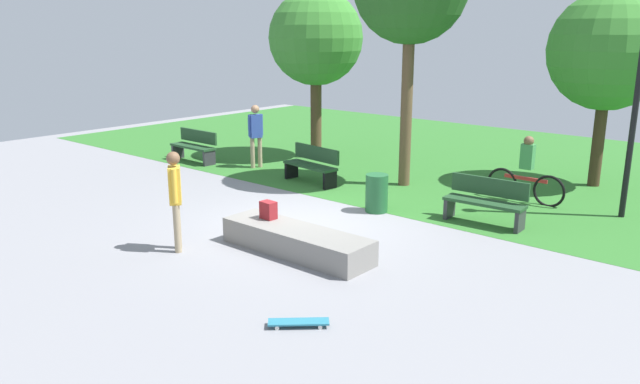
{
  "coord_description": "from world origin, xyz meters",
  "views": [
    {
      "loc": [
        7.9,
        -8.81,
        3.79
      ],
      "look_at": [
        1.0,
        -0.74,
        0.97
      ],
      "focal_mm": 34.81,
      "sensor_mm": 36.0,
      "label": 1
    }
  ],
  "objects_px": {
    "park_bench_center_lawn": "(312,164)",
    "trash_bin": "(377,193)",
    "backpack_on_ledge": "(268,210)",
    "tree_young_birch": "(609,51)",
    "concrete_ledge": "(296,241)",
    "cyclist_on_bicycle": "(526,174)",
    "park_bench_by_oak": "(195,145)",
    "lamp_post": "(640,74)",
    "park_bench_far_left": "(486,200)",
    "pedestrian_with_backpack": "(255,130)",
    "skateboard_by_ledge": "(299,322)",
    "tree_broad_elm": "(316,39)",
    "skater_performing_trick": "(175,193)"
  },
  "relations": [
    {
      "from": "skater_performing_trick",
      "to": "park_bench_far_left",
      "type": "height_order",
      "value": "skater_performing_trick"
    },
    {
      "from": "tree_broad_elm",
      "to": "park_bench_far_left",
      "type": "bearing_deg",
      "value": -21.97
    },
    {
      "from": "concrete_ledge",
      "to": "cyclist_on_bicycle",
      "type": "relative_size",
      "value": 1.59
    },
    {
      "from": "tree_young_birch",
      "to": "tree_broad_elm",
      "type": "distance_m",
      "value": 7.72
    },
    {
      "from": "tree_broad_elm",
      "to": "trash_bin",
      "type": "bearing_deg",
      "value": -36.47
    },
    {
      "from": "park_bench_center_lawn",
      "to": "trash_bin",
      "type": "distance_m",
      "value": 2.88
    },
    {
      "from": "tree_broad_elm",
      "to": "backpack_on_ledge",
      "type": "bearing_deg",
      "value": -55.54
    },
    {
      "from": "concrete_ledge",
      "to": "skateboard_by_ledge",
      "type": "relative_size",
      "value": 4.0
    },
    {
      "from": "park_bench_center_lawn",
      "to": "tree_broad_elm",
      "type": "distance_m",
      "value": 4.38
    },
    {
      "from": "backpack_on_ledge",
      "to": "park_bench_far_left",
      "type": "xyz_separation_m",
      "value": [
        2.5,
        3.56,
        -0.12
      ]
    },
    {
      "from": "park_bench_center_lawn",
      "to": "park_bench_far_left",
      "type": "bearing_deg",
      "value": -3.35
    },
    {
      "from": "concrete_ledge",
      "to": "cyclist_on_bicycle",
      "type": "height_order",
      "value": "cyclist_on_bicycle"
    },
    {
      "from": "concrete_ledge",
      "to": "park_bench_center_lawn",
      "type": "xyz_separation_m",
      "value": [
        -3.1,
        3.95,
        0.26
      ]
    },
    {
      "from": "skateboard_by_ledge",
      "to": "trash_bin",
      "type": "distance_m",
      "value": 5.46
    },
    {
      "from": "backpack_on_ledge",
      "to": "trash_bin",
      "type": "distance_m",
      "value": 2.87
    },
    {
      "from": "backpack_on_ledge",
      "to": "skateboard_by_ledge",
      "type": "xyz_separation_m",
      "value": [
        2.67,
        -2.11,
        -0.54
      ]
    },
    {
      "from": "pedestrian_with_backpack",
      "to": "concrete_ledge",
      "type": "bearing_deg",
      "value": -38.0
    },
    {
      "from": "concrete_ledge",
      "to": "lamp_post",
      "type": "relative_size",
      "value": 0.59
    },
    {
      "from": "skater_performing_trick",
      "to": "cyclist_on_bicycle",
      "type": "bearing_deg",
      "value": 64.54
    },
    {
      "from": "skateboard_by_ledge",
      "to": "pedestrian_with_backpack",
      "type": "distance_m",
      "value": 9.71
    },
    {
      "from": "pedestrian_with_backpack",
      "to": "skateboard_by_ledge",
      "type": "bearing_deg",
      "value": -40.49
    },
    {
      "from": "backpack_on_ledge",
      "to": "tree_broad_elm",
      "type": "relative_size",
      "value": 0.07
    },
    {
      "from": "park_bench_far_left",
      "to": "park_bench_by_oak",
      "type": "bearing_deg",
      "value": -179.9
    },
    {
      "from": "park_bench_by_oak",
      "to": "tree_young_birch",
      "type": "height_order",
      "value": "tree_young_birch"
    },
    {
      "from": "skater_performing_trick",
      "to": "skateboard_by_ledge",
      "type": "distance_m",
      "value": 3.77
    },
    {
      "from": "backpack_on_ledge",
      "to": "tree_broad_elm",
      "type": "xyz_separation_m",
      "value": [
        -4.34,
        6.32,
        2.88
      ]
    },
    {
      "from": "pedestrian_with_backpack",
      "to": "park_bench_by_oak",
      "type": "bearing_deg",
      "value": -162.3
    },
    {
      "from": "backpack_on_ledge",
      "to": "skateboard_by_ledge",
      "type": "distance_m",
      "value": 3.44
    },
    {
      "from": "backpack_on_ledge",
      "to": "tree_young_birch",
      "type": "distance_m",
      "value": 9.15
    },
    {
      "from": "park_bench_by_oak",
      "to": "tree_broad_elm",
      "type": "distance_m",
      "value": 4.67
    },
    {
      "from": "lamp_post",
      "to": "cyclist_on_bicycle",
      "type": "distance_m",
      "value": 3.06
    },
    {
      "from": "park_bench_by_oak",
      "to": "trash_bin",
      "type": "xyz_separation_m",
      "value": [
        6.98,
        -0.71,
        -0.08
      ]
    },
    {
      "from": "skateboard_by_ledge",
      "to": "park_bench_by_oak",
      "type": "xyz_separation_m",
      "value": [
        -9.27,
        5.66,
        0.42
      ]
    },
    {
      "from": "skateboard_by_ledge",
      "to": "pedestrian_with_backpack",
      "type": "height_order",
      "value": "pedestrian_with_backpack"
    },
    {
      "from": "park_bench_far_left",
      "to": "cyclist_on_bicycle",
      "type": "relative_size",
      "value": 0.89
    },
    {
      "from": "concrete_ledge",
      "to": "tree_broad_elm",
      "type": "distance_m",
      "value": 8.84
    },
    {
      "from": "tree_young_birch",
      "to": "lamp_post",
      "type": "relative_size",
      "value": 0.96
    },
    {
      "from": "backpack_on_ledge",
      "to": "park_bench_far_left",
      "type": "bearing_deg",
      "value": -121.61
    },
    {
      "from": "park_bench_by_oak",
      "to": "backpack_on_ledge",
      "type": "bearing_deg",
      "value": -28.26
    },
    {
      "from": "park_bench_far_left",
      "to": "trash_bin",
      "type": "bearing_deg",
      "value": -161.14
    },
    {
      "from": "park_bench_center_lawn",
      "to": "park_bench_by_oak",
      "type": "xyz_separation_m",
      "value": [
        -4.28,
        -0.3,
        0.0
      ]
    },
    {
      "from": "skateboard_by_ledge",
      "to": "park_bench_center_lawn",
      "type": "bearing_deg",
      "value": 129.95
    },
    {
      "from": "tree_young_birch",
      "to": "trash_bin",
      "type": "height_order",
      "value": "tree_young_birch"
    },
    {
      "from": "tree_broad_elm",
      "to": "trash_bin",
      "type": "relative_size",
      "value": 6.03
    },
    {
      "from": "park_bench_by_oak",
      "to": "tree_young_birch",
      "type": "xyz_separation_m",
      "value": [
        9.76,
        4.61,
        2.77
      ]
    },
    {
      "from": "skater_performing_trick",
      "to": "cyclist_on_bicycle",
      "type": "xyz_separation_m",
      "value": [
        3.33,
        7.0,
        -0.4
      ]
    },
    {
      "from": "park_bench_center_lawn",
      "to": "park_bench_by_oak",
      "type": "distance_m",
      "value": 4.29
    },
    {
      "from": "concrete_ledge",
      "to": "lamp_post",
      "type": "xyz_separation_m",
      "value": [
        3.68,
        5.92,
        2.7
      ]
    },
    {
      "from": "park_bench_by_oak",
      "to": "concrete_ledge",
      "type": "bearing_deg",
      "value": -26.32
    },
    {
      "from": "park_bench_center_lawn",
      "to": "park_bench_far_left",
      "type": "distance_m",
      "value": 4.83
    }
  ]
}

